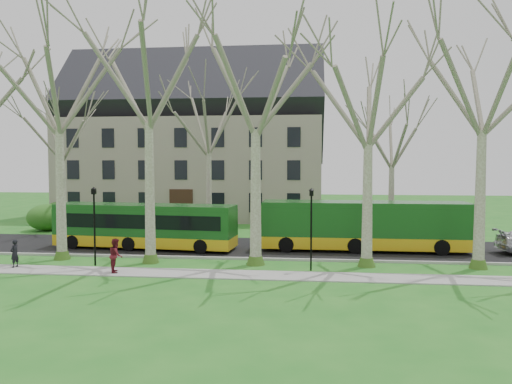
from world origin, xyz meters
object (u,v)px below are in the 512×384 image
bus_follow (364,225)px  pedestrian_b (116,255)px  pedestrian_a (15,253)px  bus_lead (145,226)px

bus_follow → pedestrian_b: bearing=-149.9°
bus_follow → pedestrian_a: bearing=-159.5°
pedestrian_a → pedestrian_b: size_ratio=0.86×
bus_lead → pedestrian_a: 8.32m
bus_follow → pedestrian_b: (-13.54, -7.78, -0.75)m
pedestrian_a → pedestrian_b: 5.98m
bus_lead → bus_follow: (14.34, 0.72, 0.13)m
bus_follow → pedestrian_b: 15.63m
pedestrian_a → pedestrian_b: pedestrian_b is taller
bus_lead → pedestrian_a: (-5.15, -6.49, -0.75)m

